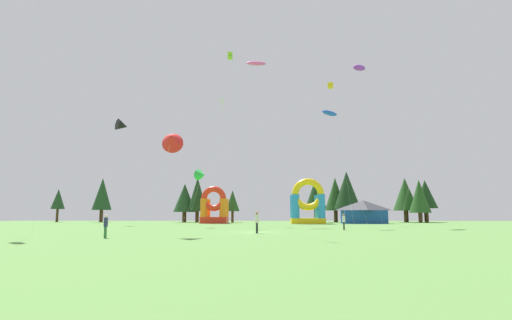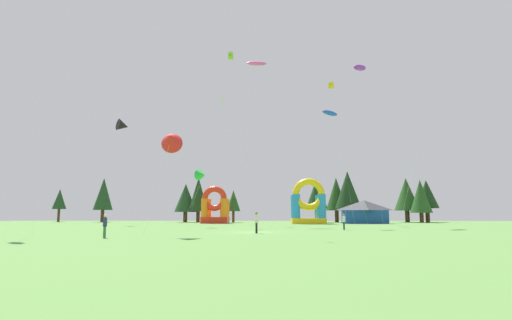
{
  "view_description": "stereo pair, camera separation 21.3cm",
  "coord_description": "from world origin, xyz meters",
  "px_view_note": "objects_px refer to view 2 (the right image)",
  "views": [
    {
      "loc": [
        1.34,
        -38.15,
        1.71
      ],
      "look_at": [
        0.0,
        6.36,
        7.58
      ],
      "focal_mm": 28.57,
      "sensor_mm": 36.0,
      "label": 1
    },
    {
      "loc": [
        1.55,
        -38.14,
        1.71
      ],
      "look_at": [
        0.0,
        6.36,
        7.58
      ],
      "focal_mm": 28.57,
      "sensor_mm": 36.0,
      "label": 2
    }
  ],
  "objects_px": {
    "kite_lime_box": "(231,57)",
    "kite_pink_parafoil": "(257,63)",
    "kite_red_delta": "(171,139)",
    "festival_tent": "(364,212)",
    "person_midfield": "(344,220)",
    "kite_yellow_box": "(331,86)",
    "kite_green_delta": "(202,175)",
    "kite_white_diamond": "(222,103)",
    "kite_black_delta": "(123,126)",
    "kite_blue_parafoil": "(330,113)",
    "person_left_edge": "(105,224)",
    "kite_purple_parafoil": "(360,68)",
    "person_near_camera": "(256,221)",
    "inflatable_orange_dome": "(215,210)",
    "inflatable_yellow_castle": "(308,206)"
  },
  "relations": [
    {
      "from": "person_left_edge",
      "to": "kite_green_delta",
      "type": "bearing_deg",
      "value": -58.22
    },
    {
      "from": "kite_green_delta",
      "to": "kite_pink_parafoil",
      "type": "height_order",
      "value": "kite_pink_parafoil"
    },
    {
      "from": "kite_pink_parafoil",
      "to": "festival_tent",
      "type": "height_order",
      "value": "kite_pink_parafoil"
    },
    {
      "from": "kite_blue_parafoil",
      "to": "kite_lime_box",
      "type": "bearing_deg",
      "value": 135.97
    },
    {
      "from": "kite_blue_parafoil",
      "to": "kite_yellow_box",
      "type": "distance_m",
      "value": 16.71
    },
    {
      "from": "festival_tent",
      "to": "kite_yellow_box",
      "type": "bearing_deg",
      "value": -132.21
    },
    {
      "from": "person_midfield",
      "to": "inflatable_orange_dome",
      "type": "distance_m",
      "value": 33.91
    },
    {
      "from": "kite_red_delta",
      "to": "festival_tent",
      "type": "xyz_separation_m",
      "value": [
        24.13,
        40.38,
        -5.51
      ]
    },
    {
      "from": "kite_red_delta",
      "to": "kite_pink_parafoil",
      "type": "distance_m",
      "value": 33.25
    },
    {
      "from": "kite_lime_box",
      "to": "festival_tent",
      "type": "bearing_deg",
      "value": 18.84
    },
    {
      "from": "kite_white_diamond",
      "to": "kite_lime_box",
      "type": "bearing_deg",
      "value": 90.46
    },
    {
      "from": "kite_yellow_box",
      "to": "kite_white_diamond",
      "type": "bearing_deg",
      "value": -142.36
    },
    {
      "from": "kite_red_delta",
      "to": "kite_blue_parafoil",
      "type": "distance_m",
      "value": 25.48
    },
    {
      "from": "kite_black_delta",
      "to": "kite_pink_parafoil",
      "type": "height_order",
      "value": "kite_pink_parafoil"
    },
    {
      "from": "person_near_camera",
      "to": "person_left_edge",
      "type": "xyz_separation_m",
      "value": [
        -10.49,
        -7.13,
        -0.13
      ]
    },
    {
      "from": "kite_red_delta",
      "to": "kite_lime_box",
      "type": "xyz_separation_m",
      "value": [
        1.43,
        32.64,
        19.85
      ]
    },
    {
      "from": "kite_blue_parafoil",
      "to": "person_left_edge",
      "type": "distance_m",
      "value": 31.96
    },
    {
      "from": "kite_blue_parafoil",
      "to": "kite_yellow_box",
      "type": "bearing_deg",
      "value": 80.23
    },
    {
      "from": "kite_lime_box",
      "to": "kite_pink_parafoil",
      "type": "bearing_deg",
      "value": -46.16
    },
    {
      "from": "kite_lime_box",
      "to": "person_midfield",
      "type": "height_order",
      "value": "kite_lime_box"
    },
    {
      "from": "kite_green_delta",
      "to": "kite_white_diamond",
      "type": "bearing_deg",
      "value": 15.89
    },
    {
      "from": "kite_red_delta",
      "to": "kite_yellow_box",
      "type": "distance_m",
      "value": 40.8
    },
    {
      "from": "kite_purple_parafoil",
      "to": "person_near_camera",
      "type": "relative_size",
      "value": 12.22
    },
    {
      "from": "kite_black_delta",
      "to": "person_left_edge",
      "type": "height_order",
      "value": "kite_black_delta"
    },
    {
      "from": "person_midfield",
      "to": "inflatable_yellow_castle",
      "type": "relative_size",
      "value": 0.22
    },
    {
      "from": "kite_lime_box",
      "to": "person_left_edge",
      "type": "relative_size",
      "value": 17.07
    },
    {
      "from": "kite_white_diamond",
      "to": "inflatable_orange_dome",
      "type": "relative_size",
      "value": 2.58
    },
    {
      "from": "person_near_camera",
      "to": "person_left_edge",
      "type": "relative_size",
      "value": 1.14
    },
    {
      "from": "kite_white_diamond",
      "to": "person_left_edge",
      "type": "bearing_deg",
      "value": -102.98
    },
    {
      "from": "kite_black_delta",
      "to": "kite_pink_parafoil",
      "type": "xyz_separation_m",
      "value": [
        21.71,
        -4.13,
        8.6
      ]
    },
    {
      "from": "kite_green_delta",
      "to": "kite_black_delta",
      "type": "bearing_deg",
      "value": 141.26
    },
    {
      "from": "kite_blue_parafoil",
      "to": "person_midfield",
      "type": "distance_m",
      "value": 14.92
    },
    {
      "from": "kite_white_diamond",
      "to": "person_left_edge",
      "type": "distance_m",
      "value": 28.49
    },
    {
      "from": "kite_pink_parafoil",
      "to": "person_near_camera",
      "type": "relative_size",
      "value": 13.39
    },
    {
      "from": "kite_black_delta",
      "to": "kite_blue_parafoil",
      "type": "bearing_deg",
      "value": -22.66
    },
    {
      "from": "kite_white_diamond",
      "to": "person_near_camera",
      "type": "bearing_deg",
      "value": -72.75
    },
    {
      "from": "inflatable_orange_dome",
      "to": "inflatable_yellow_castle",
      "type": "bearing_deg",
      "value": -9.4
    },
    {
      "from": "kite_blue_parafoil",
      "to": "kite_lime_box",
      "type": "relative_size",
      "value": 0.53
    },
    {
      "from": "kite_lime_box",
      "to": "person_near_camera",
      "type": "distance_m",
      "value": 38.81
    },
    {
      "from": "kite_green_delta",
      "to": "kite_lime_box",
      "type": "xyz_separation_m",
      "value": [
        2.36,
        12.45,
        20.75
      ]
    },
    {
      "from": "kite_purple_parafoil",
      "to": "kite_yellow_box",
      "type": "relative_size",
      "value": 0.99
    },
    {
      "from": "kite_black_delta",
      "to": "kite_green_delta",
      "type": "xyz_separation_m",
      "value": [
        14.95,
        -12.0,
        -9.16
      ]
    },
    {
      "from": "person_near_camera",
      "to": "festival_tent",
      "type": "bearing_deg",
      "value": -44.17
    },
    {
      "from": "kite_blue_parafoil",
      "to": "person_left_edge",
      "type": "relative_size",
      "value": 8.99
    },
    {
      "from": "kite_purple_parafoil",
      "to": "kite_pink_parafoil",
      "type": "bearing_deg",
      "value": 166.44
    },
    {
      "from": "kite_yellow_box",
      "to": "person_midfield",
      "type": "bearing_deg",
      "value": -96.24
    },
    {
      "from": "kite_purple_parafoil",
      "to": "kite_lime_box",
      "type": "height_order",
      "value": "kite_lime_box"
    },
    {
      "from": "kite_black_delta",
      "to": "person_left_edge",
      "type": "relative_size",
      "value": 10.23
    },
    {
      "from": "kite_blue_parafoil",
      "to": "inflatable_yellow_castle",
      "type": "distance_m",
      "value": 22.57
    },
    {
      "from": "kite_black_delta",
      "to": "kite_red_delta",
      "type": "relative_size",
      "value": 1.97
    }
  ]
}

